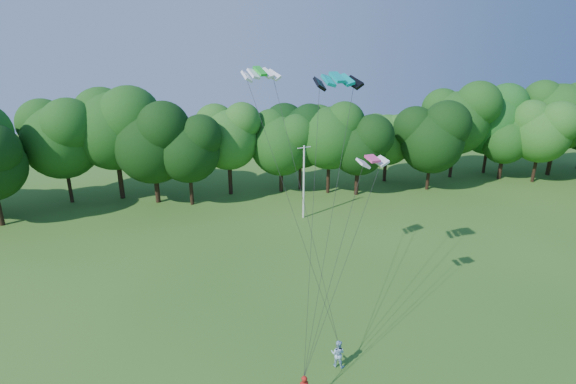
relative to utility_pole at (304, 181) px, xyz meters
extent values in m
cylinder|color=silver|center=(0.00, 0.00, -0.12)|extent=(0.20, 0.20, 7.84)
cube|color=silver|center=(0.00, 0.00, 3.60)|extent=(1.52, 0.56, 0.08)
imported|color=#AAD1EC|center=(-3.29, -22.30, -3.17)|extent=(1.07, 1.01, 1.75)
cube|color=#059B97|center=(-1.84, -15.77, 11.96)|extent=(3.12, 1.77, 0.61)
cube|color=green|center=(-6.37, -14.17, 12.28)|extent=(2.62, 1.89, 0.58)
cube|color=#ED4189|center=(-0.39, -18.63, 7.49)|extent=(2.01, 1.24, 0.31)
cylinder|color=#302112|center=(1.74, 9.06, -2.04)|extent=(0.44, 0.44, 4.01)
ellipsoid|color=black|center=(1.74, 9.06, 3.25)|extent=(8.02, 8.02, 8.75)
cylinder|color=black|center=(28.52, 10.61, -1.62)|extent=(0.52, 0.52, 4.84)
ellipsoid|color=#185118|center=(28.52, 10.61, 4.76)|extent=(9.68, 9.68, 10.56)
camera|label=1|loc=(-10.50, -42.81, 14.58)|focal=28.00mm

